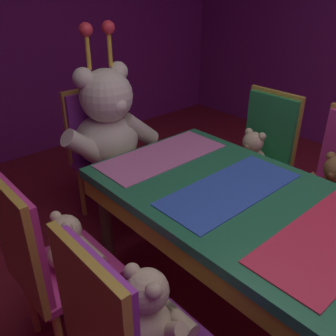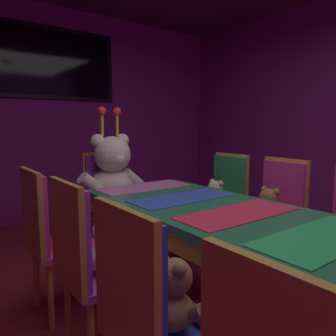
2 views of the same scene
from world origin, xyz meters
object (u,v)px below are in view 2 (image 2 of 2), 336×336
object	(u,v)px
chair_right_2	(279,206)
chair_right_3	(225,194)
teddy_left_2	(108,247)
teddy_left_1	(175,298)
banquet_table	(237,228)
teddy_right_3	(215,198)
wall_tv	(56,64)
teddy_right_2	(268,209)
chair_left_2	(83,253)
chair_left_1	(144,308)
chair_left_3	(46,228)
throne_chair	(106,190)
teddy_left_3	(68,227)
king_teddy_bear	(113,176)

from	to	relation	value
chair_right_2	chair_right_3	bearing A→B (deg)	-87.65
teddy_left_2	teddy_left_1	bearing A→B (deg)	-91.84
banquet_table	teddy_right_3	world-z (taller)	teddy_right_3
teddy_left_1	wall_tv	distance (m)	3.77
teddy_left_2	teddy_right_2	size ratio (longest dim) A/B	1.05
chair_left_2	chair_left_1	bearing A→B (deg)	-91.67
chair_left_3	chair_right_2	bearing A→B (deg)	-17.82
chair_right_2	teddy_left_2	bearing A→B (deg)	-0.40
throne_chair	chair_left_2	bearing A→B (deg)	-30.10
wall_tv	teddy_right_3	bearing A→B (deg)	-72.74
chair_left_1	chair_right_2	xyz separation A→B (m)	(1.71, 0.60, 0.00)
chair_left_3	chair_right_3	distance (m)	1.70
chair_left_3	wall_tv	xyz separation A→B (m)	(0.86, 2.25, 1.45)
chair_left_1	teddy_right_3	xyz separation A→B (m)	(1.54, 1.18, -0.01)
chair_left_2	teddy_right_3	xyz separation A→B (m)	(1.52, 0.57, -0.01)
teddy_right_3	chair_right_2	bearing A→B (deg)	106.21
teddy_left_2	wall_tv	bearing A→B (deg)	76.19
wall_tv	chair_left_2	bearing A→B (deg)	-106.61
teddy_left_1	teddy_right_3	bearing A→B (deg)	40.24
chair_left_2	teddy_left_3	world-z (taller)	chair_left_2
teddy_left_3	chair_right_2	distance (m)	1.67
chair_right_3	wall_tv	distance (m)	2.79
teddy_left_3	teddy_right_2	xyz separation A→B (m)	(1.43, -0.55, 0.01)
chair_left_3	teddy_left_3	bearing A→B (deg)	0.00
chair_left_1	teddy_left_3	world-z (taller)	chair_left_1
teddy_right_3	king_teddy_bear	distance (m)	1.00
chair_left_2	chair_left_3	distance (m)	0.54
chair_right_2	throne_chair	distance (m)	1.68
teddy_left_1	teddy_right_2	size ratio (longest dim) A/B	0.97
king_teddy_bear	wall_tv	bearing A→B (deg)	180.00
chair_left_2	teddy_left_2	distance (m)	0.15
banquet_table	king_teddy_bear	xyz separation A→B (m)	(0.00, 1.58, 0.11)
chair_right_3	throne_chair	bearing A→B (deg)	-46.13
chair_left_1	throne_chair	bearing A→B (deg)	67.48
king_teddy_bear	wall_tv	distance (m)	1.99
chair_left_1	chair_right_3	bearing A→B (deg)	35.04
chair_left_3	chair_left_2	bearing A→B (deg)	-86.87
chair_left_3	teddy_left_3	world-z (taller)	chair_left_3
chair_right_2	king_teddy_bear	distance (m)	1.55
teddy_left_1	throne_chair	size ratio (longest dim) A/B	0.32
banquet_table	teddy_right_3	bearing A→B (deg)	51.93
chair_right_2	throne_chair	size ratio (longest dim) A/B	1.00
teddy_left_2	chair_left_3	distance (m)	0.57
chair_right_2	chair_left_3	bearing A→B (deg)	-17.82
teddy_left_1	teddy_right_2	world-z (taller)	teddy_right_2
teddy_left_1	chair_right_2	world-z (taller)	chair_right_2
chair_left_2	teddy_left_2	size ratio (longest dim) A/B	2.89
chair_left_3	wall_tv	size ratio (longest dim) A/B	0.63
teddy_left_2	chair_right_2	size ratio (longest dim) A/B	0.35
chair_left_1	chair_right_3	distance (m)	2.06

